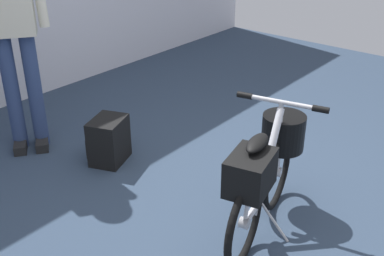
# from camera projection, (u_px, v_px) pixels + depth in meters

# --- Properties ---
(ground_plane) EXTENTS (7.69, 7.69, 0.00)m
(ground_plane) POSITION_uv_depth(u_px,v_px,m) (217.00, 223.00, 2.87)
(ground_plane) COLOR #2D3D51
(folding_bike_foreground) EXTENTS (1.04, 0.52, 0.75)m
(folding_bike_foreground) POSITION_uv_depth(u_px,v_px,m) (267.00, 167.00, 2.67)
(folding_bike_foreground) COLOR black
(folding_bike_foreground) RESTS_ON ground_plane
(visitor_near_wall) EXTENTS (0.44, 0.39, 1.83)m
(visitor_near_wall) POSITION_uv_depth(u_px,v_px,m) (9.00, 8.00, 3.27)
(visitor_near_wall) COLOR navy
(visitor_near_wall) RESTS_ON ground_plane
(backpack_on_floor) EXTENTS (0.35, 0.32, 0.34)m
(backpack_on_floor) POSITION_uv_depth(u_px,v_px,m) (108.00, 140.00, 3.46)
(backpack_on_floor) COLOR black
(backpack_on_floor) RESTS_ON ground_plane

